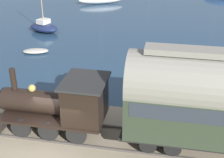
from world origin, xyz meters
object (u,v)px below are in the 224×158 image
at_px(passenger_coach, 224,100).
at_px(sailboat_navy, 44,27).
at_px(steam_locomotive, 63,103).
at_px(rowboat_mid_harbor, 36,51).

relative_size(passenger_coach, sailboat_navy, 1.50).
xyz_separation_m(steam_locomotive, rowboat_mid_harbor, (10.85, 6.29, -1.98)).
relative_size(steam_locomotive, passenger_coach, 0.65).
xyz_separation_m(passenger_coach, rowboat_mid_harbor, (10.85, 13.30, -2.90)).
height_order(steam_locomotive, passenger_coach, passenger_coach).
height_order(passenger_coach, sailboat_navy, sailboat_navy).
bearing_deg(steam_locomotive, sailboat_navy, 25.39).
distance_m(steam_locomotive, sailboat_navy, 18.32).
relative_size(steam_locomotive, sailboat_navy, 0.98).
height_order(sailboat_navy, rowboat_mid_harbor, sailboat_navy).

